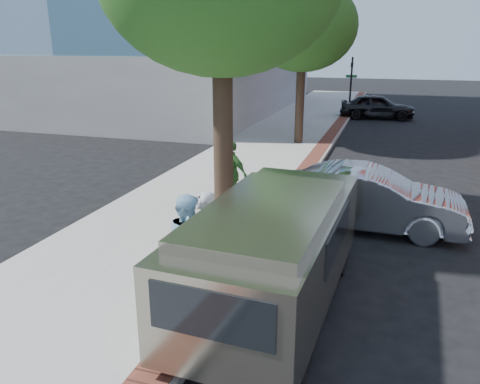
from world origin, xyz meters
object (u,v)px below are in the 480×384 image
at_px(person_green, 232,174).
at_px(bg_car, 377,106).
at_px(person_gray, 204,241).
at_px(parking_meter, 248,204).
at_px(sedan_silver, 368,199).
at_px(person_officer, 189,244).
at_px(van, 277,246).

distance_m(person_green, bg_car, 19.54).
xyz_separation_m(person_gray, bg_car, (2.20, 23.89, -0.30)).
bearing_deg(parking_meter, person_gray, -98.31).
xyz_separation_m(person_green, sedan_silver, (3.75, -0.21, -0.29)).
bearing_deg(parking_meter, person_officer, -102.26).
bearing_deg(person_green, van, 141.16).
height_order(parking_meter, person_green, person_green).
bearing_deg(person_gray, person_officer, -59.89).
bearing_deg(person_officer, van, -98.75).
bearing_deg(person_gray, parking_meter, 149.23).
bearing_deg(bg_car, sedan_silver, 177.52).
relative_size(parking_meter, bg_car, 0.32).
bearing_deg(person_officer, bg_car, -27.49).
xyz_separation_m(person_gray, van, (1.35, 0.11, 0.03)).
xyz_separation_m(parking_meter, person_green, (-1.31, 2.74, -0.13)).
height_order(person_gray, bg_car, person_gray).
height_order(person_gray, person_officer, person_officer).
bearing_deg(sedan_silver, van, 163.63).
bearing_deg(parking_meter, sedan_silver, 45.92).
bearing_deg(bg_car, person_gray, 170.74).
relative_size(sedan_silver, van, 0.85).
distance_m(parking_meter, person_green, 3.03).
distance_m(parking_meter, van, 2.07).
xyz_separation_m(sedan_silver, van, (-1.37, -4.29, 0.33)).
bearing_deg(bg_car, van, 173.95).
distance_m(parking_meter, bg_car, 22.09).
bearing_deg(person_officer, person_green, -12.00).
distance_m(person_gray, van, 1.35).
bearing_deg(van, person_officer, -164.08).
bearing_deg(bg_car, person_green, 166.48).
bearing_deg(parking_meter, bg_car, 85.01).
relative_size(parking_meter, person_gray, 0.79).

